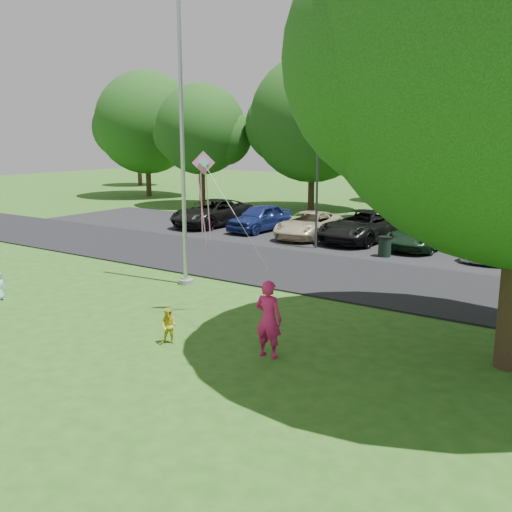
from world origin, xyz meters
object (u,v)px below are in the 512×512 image
Objects in this scene: kite at (205,179)px; flagpole at (183,163)px; street_lamp at (322,176)px; woman at (268,319)px; child_yellow at (169,326)px; trash_can at (385,247)px.

flagpole is at bearing 98.17° from kite.
woman is at bearing -71.04° from street_lamp.
child_yellow is (3.53, -4.69, -3.71)m from flagpole.
street_lamp is (1.05, 8.01, -0.84)m from flagpole.
street_lamp is at bearing 74.00° from child_yellow.
flagpole reaches higher than street_lamp.
woman is (6.02, -4.01, -3.24)m from flagpole.
kite is at bearing -31.17° from woman.
woman is (4.96, -12.03, -2.40)m from street_lamp.
child_yellow is at bearing -92.66° from trash_can.
trash_can is 12.17m from woman.
woman is at bearing -81.02° from trash_can.
flagpole is 3.76m from kite.
woman is at bearing -33.71° from flagpole.
flagpole reaches higher than child_yellow.
street_lamp is at bearing 82.52° from flagpole.
flagpole reaches higher than trash_can.
trash_can is (3.06, -0.01, -2.86)m from street_lamp.
trash_can is 11.02m from kite.
street_lamp is 10.59m from kite.
child_yellow is (-2.49, -0.68, -0.47)m from woman.
street_lamp is 13.23m from woman.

